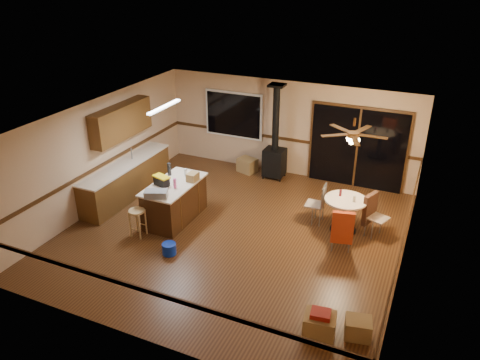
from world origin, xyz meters
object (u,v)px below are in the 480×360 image
Objects in this scene: bar_stool at (138,223)px; box_under_window at (247,165)px; chair_right at (371,209)px; toolbox_black at (162,181)px; chair_left at (320,200)px; chair_near at (343,227)px; dining_table at (345,209)px; box_corner_a at (320,325)px; blue_bucket at (169,249)px; kitchen_island at (175,201)px; box_corner_b at (358,328)px; wood_stove at (275,153)px; toolbox_grey at (156,194)px.

bar_stool reaches higher than box_under_window.
chair_right is at bearing 25.26° from bar_stool.
chair_left is at bearing 22.43° from toolbox_black.
chair_near is 1.42× the size of box_under_window.
dining_table reaches higher than box_corner_a.
chair_right reaches higher than dining_table.
chair_near is (3.18, 1.48, 0.48)m from blue_bucket.
chair_near is at bearing 15.45° from bar_stool.
blue_bucket is 4.40m from box_under_window.
chair_right is at bearing 34.78° from blue_bucket.
blue_bucket is 3.50m from chair_left.
toolbox_black is at bearing -162.77° from chair_right.
kitchen_island is at bearing 115.91° from blue_bucket.
toolbox_black is 1.05m from bar_stool.
box_under_window is 1.21× the size of box_corner_b.
dining_table is (2.36, -1.98, -0.20)m from wood_stove.
toolbox_black is at bearing 158.72° from box_corner_b.
bar_stool is 4.50m from dining_table.
kitchen_island is 2.67× the size of bar_stool.
toolbox_grey is 0.56m from toolbox_black.
toolbox_grey is at bearing 163.73° from box_corner_b.
bar_stool is at bearing -101.48° from box_under_window.
kitchen_island is 3.52× the size of toolbox_grey.
kitchen_island is at bearing 42.50° from toolbox_black.
blue_bucket is 3.54m from chair_near.
bar_stool reaches higher than box_corner_a.
bar_stool is 2.18× the size of blue_bucket.
blue_bucket is 0.41× the size of chair_right.
toolbox_grey reaches higher than blue_bucket.
box_under_window is (-0.82, 0.05, -0.53)m from wood_stove.
chair_left is (2.44, 2.46, 0.47)m from blue_bucket.
toolbox_grey is at bearing 158.94° from box_corner_a.
toolbox_black is 5.21m from box_corner_b.
box_under_window is (0.82, 4.06, -0.12)m from bar_stool.
wood_stove reaches higher than blue_bucket.
toolbox_grey reaches higher than box_corner_b.
kitchen_island is at bearing -159.14° from chair_left.
chair_left reaches higher than box_under_window.
chair_right is at bearing 0.70° from chair_left.
dining_table is 3.80m from box_under_window.
chair_left is (-0.59, 0.10, 0.06)m from dining_table.
toolbox_grey reaches higher than box_under_window.
chair_near is (4.15, 1.15, 0.28)m from bar_stool.
wood_stove is 3.09m from dining_table.
dining_table is at bearing -167.52° from chair_right.
toolbox_grey is 1.17× the size of box_corner_b.
kitchen_island is 1.03m from bar_stool.
wood_stove reaches higher than chair_left.
kitchen_island is 3.33m from wood_stove.
toolbox_grey is at bearing -109.05° from wood_stove.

